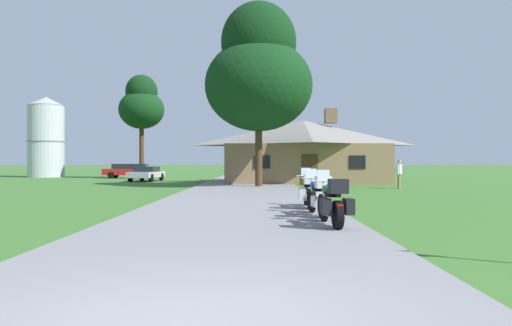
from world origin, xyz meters
name	(u,v)px	position (x,y,z in m)	size (l,w,h in m)	color
ground_plane	(244,193)	(0.00, 20.00, 0.00)	(500.00, 500.00, 0.00)	#386628
asphalt_driveway	(243,195)	(0.00, 18.00, 0.03)	(6.40, 80.00, 0.06)	slate
motorcycle_green_nearest_to_camera	(333,203)	(2.40, 6.70, 0.61)	(0.80, 2.08, 1.30)	black
motorcycle_blue_second_in_row	(318,196)	(2.35, 8.95, 0.62)	(0.67, 2.08, 1.30)	black
motorcycle_red_farthest_in_row	(309,191)	(2.34, 11.23, 0.61)	(0.72, 2.08, 1.30)	black
stone_lodge	(303,150)	(4.29, 32.55, 2.46)	(12.39, 8.90, 5.68)	#896B4C
bystander_white_shirt_near_lodge	(399,173)	(9.02, 23.67, 0.95)	(0.38, 0.48, 1.69)	#75664C
tree_left_far	(141,105)	(-10.45, 41.83, 7.11)	(4.35, 4.35, 10.01)	#422D19
tree_by_lodge_front	(259,73)	(0.78, 25.39, 7.13)	(6.70, 6.70, 11.52)	#422D19
metal_silo_distant	(46,137)	(-21.29, 45.50, 4.19)	(3.73, 3.73, 8.37)	#B2B7BC
parked_red_suv_far_left	(129,170)	(-11.80, 42.23, 0.78)	(4.67, 2.06, 1.40)	maroon
parked_silver_sedan_far_left	(146,173)	(-8.33, 34.67, 0.64)	(2.32, 4.39, 1.20)	#ADAFB7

